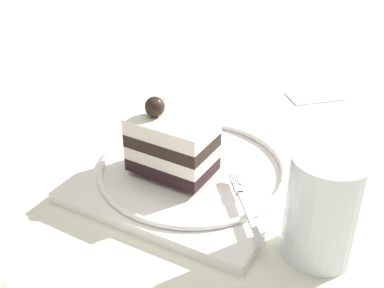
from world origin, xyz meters
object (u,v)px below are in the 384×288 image
Objects in this scene: folded_napkin at (315,96)px; fork at (244,203)px; dessert_plate at (192,172)px; drink_glass_near at (323,212)px; cake_slice at (172,144)px.

fork is at bearing -94.91° from folded_napkin.
dessert_plate is at bearing -110.75° from folded_napkin.
folded_napkin is at bearing 69.25° from dessert_plate.
drink_glass_near is at bearing -14.65° from fork.
cake_slice is at bearing 159.01° from fork.
drink_glass_near reaches higher than folded_napkin.
dessert_plate is 2.42× the size of drink_glass_near.
dessert_plate is 0.31m from folded_napkin.
fork is 0.35m from folded_napkin.
dessert_plate is at bearing 154.89° from drink_glass_near.
drink_glass_near reaches higher than fork.
folded_napkin is at bearing 67.15° from cake_slice.
drink_glass_near reaches higher than dessert_plate.
fork is (0.08, -0.06, 0.01)m from dessert_plate.
cake_slice is 0.96× the size of fork.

